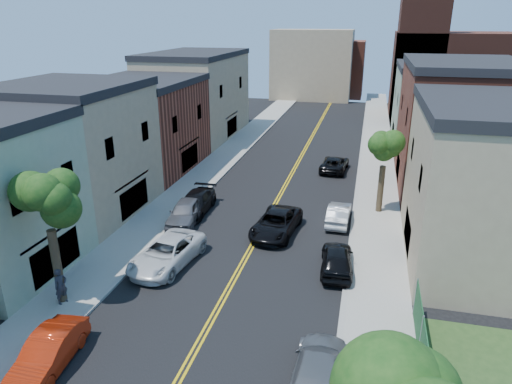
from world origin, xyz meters
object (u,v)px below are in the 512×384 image
Objects in this scene: black_suv_lane at (276,223)px; red_sedan at (48,353)px; grey_car_left at (185,212)px; pedestrian_left at (61,286)px; black_car_right at (337,259)px; silver_car_right at (339,214)px; dark_car_right_far at (334,164)px; black_car_left at (195,203)px; white_pickup at (167,253)px; grey_car_right at (319,370)px.

red_sedan is at bearing -108.25° from black_suv_lane.
grey_car_left reaches higher than red_sedan.
pedestrian_left reaches higher than red_sedan.
black_car_right reaches higher than silver_car_right.
black_suv_lane is at bearing 83.67° from dark_car_right_far.
silver_car_right is (10.60, 17.63, -0.03)m from red_sedan.
black_car_right is 6.83m from silver_car_right.
black_car_right is (11.00, 10.82, 0.03)m from red_sedan.
silver_car_right is 0.86× the size of dark_car_right_far.
red_sedan is at bearing -95.54° from grey_car_left.
black_car_left reaches higher than dark_car_right_far.
grey_car_left is 11.25m from pedestrian_left.
white_pickup is at bearing 5.67° from black_car_right.
white_pickup reaches higher than red_sedan.
black_car_right is 1.05× the size of silver_car_right.
grey_car_left is 6.63m from black_suv_lane.
dark_car_right_far is at bearing 85.69° from black_suv_lane.
black_car_left is 18.96m from grey_car_right.
grey_car_right is 1.19× the size of silver_car_right.
white_pickup is 1.12× the size of grey_car_right.
black_suv_lane is (-4.37, 4.04, 0.00)m from black_car_right.
white_pickup is 9.91m from black_car_right.
black_car_right is 19.09m from dark_car_right_far.
black_suv_lane is (6.63, -2.21, 0.01)m from black_car_left.
black_car_right is at bearing -88.34° from grey_car_right.
white_pickup is at bearing -83.79° from grey_car_left.
grey_car_left is at bearing 83.20° from red_sedan.
grey_car_left is 17.39m from grey_car_right.
dark_car_right_far is at bearing -88.98° from black_car_right.
white_pickup is 1.04× the size of black_suv_lane.
dark_car_right_far is at bearing 76.57° from white_pickup.
silver_car_right is at bearing -86.90° from grey_car_right.
pedestrian_left reaches higher than black_car_left.
grey_car_left is 17.44m from dark_car_right_far.
silver_car_right is at bearing 99.86° from dark_car_right_far.
grey_car_left is at bearing -49.10° from grey_car_right.
black_car_left is at bearing 167.36° from black_suv_lane.
red_sedan reaches higher than silver_car_right.
grey_car_right is (11.00, -15.45, -0.01)m from black_car_left.
dark_car_right_far is at bearing 52.24° from grey_car_left.
grey_car_right reaches higher than red_sedan.
black_car_left is 6.99m from black_suv_lane.
white_pickup is (1.24, 9.14, 0.07)m from red_sedan.
white_pickup reaches higher than black_car_left.
silver_car_right is at bearing 2.05° from black_car_left.
grey_car_right is at bearing 1.57° from red_sedan.
black_car_right is 0.90× the size of dark_car_right_far.
grey_car_right is 16.02m from silver_car_right.
red_sedan is 11.12m from grey_car_right.
grey_car_left reaches higher than white_pickup.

